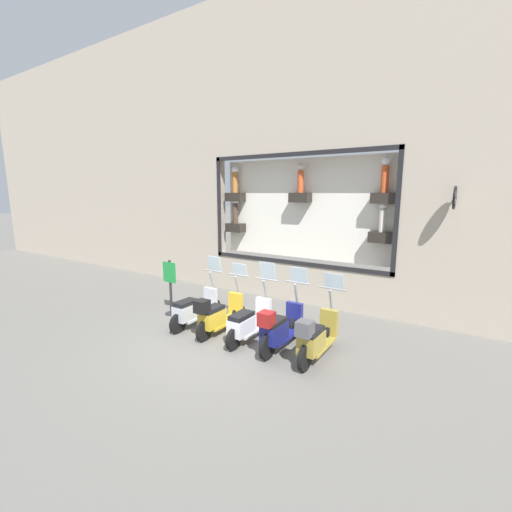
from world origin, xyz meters
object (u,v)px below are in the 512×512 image
Objects in this scene: scooter_olive_0 at (316,337)px; scooter_yellow_3 at (218,315)px; scooter_navy_1 at (279,328)px; scooter_white_2 at (249,322)px; scooter_silver_4 at (194,309)px; shop_sign_post at (170,286)px.

scooter_olive_0 is 2.44m from scooter_yellow_3.
scooter_navy_1 is 1.01× the size of scooter_yellow_3.
scooter_white_2 reaches higher than scooter_olive_0.
scooter_navy_1 is 1.63m from scooter_yellow_3.
scooter_silver_4 is 1.19m from shop_sign_post.
scooter_white_2 is 1.20× the size of shop_sign_post.
scooter_navy_1 is (0.00, 0.81, 0.01)m from scooter_olive_0.
scooter_yellow_3 is at bearing 90.23° from scooter_olive_0.
shop_sign_post is (0.27, 1.10, 0.37)m from scooter_silver_4.
scooter_navy_1 reaches higher than scooter_olive_0.
shop_sign_post is (0.33, 4.35, 0.32)m from scooter_olive_0.
scooter_navy_1 is at bearing -91.24° from scooter_silver_4.
scooter_olive_0 is 1.00× the size of scooter_navy_1.
scooter_white_2 reaches higher than scooter_yellow_3.
scooter_yellow_3 is at bearing -94.72° from scooter_silver_4.
scooter_olive_0 is 1.01× the size of scooter_white_2.
shop_sign_post is at bearing 84.25° from scooter_white_2.
scooter_olive_0 is 0.81m from scooter_navy_1.
scooter_olive_0 is at bearing -91.01° from scooter_silver_4.
scooter_olive_0 is at bearing -90.34° from scooter_navy_1.
scooter_navy_1 is 0.82m from scooter_white_2.
scooter_silver_4 is at bearing 85.28° from scooter_yellow_3.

